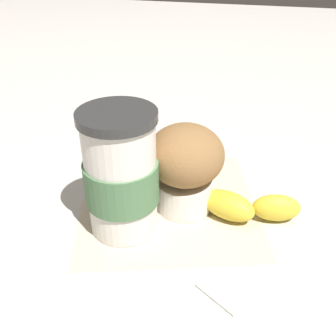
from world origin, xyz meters
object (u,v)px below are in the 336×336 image
at_px(coffee_cup, 121,175).
at_px(sugar_packet, 225,290).
at_px(muffin, 186,162).
at_px(banana, 211,193).

distance_m(coffee_cup, sugar_packet, 0.17).
bearing_deg(coffee_cup, muffin, -47.25).
relative_size(banana, sugar_packet, 4.04).
bearing_deg(sugar_packet, coffee_cup, 60.23).
bearing_deg(muffin, coffee_cup, 132.75).
distance_m(muffin, banana, 0.06).
height_order(muffin, banana, muffin).
relative_size(coffee_cup, banana, 0.74).
relative_size(muffin, sugar_packet, 2.27).
bearing_deg(sugar_packet, banana, 13.84).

